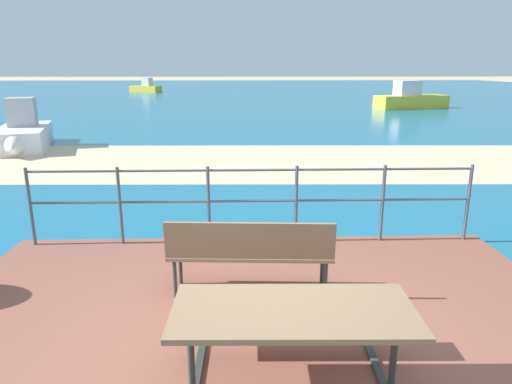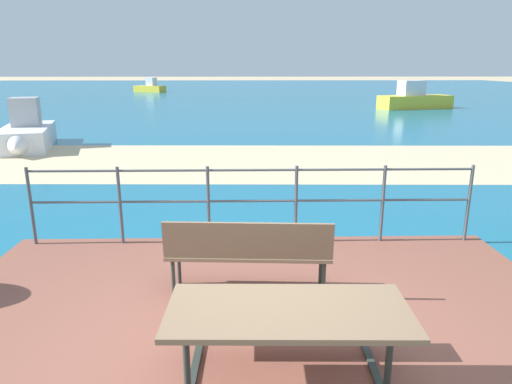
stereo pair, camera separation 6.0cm
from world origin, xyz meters
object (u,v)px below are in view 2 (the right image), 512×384
at_px(boat_near, 149,88).
at_px(boat_mid, 416,99).
at_px(park_bench, 248,249).
at_px(picnic_table, 288,331).
at_px(boat_far, 27,134).

bearing_deg(boat_near, boat_mid, 159.97).
xyz_separation_m(park_bench, boat_mid, (10.12, 22.94, -0.04)).
distance_m(picnic_table, boat_mid, 26.44).
height_order(park_bench, boat_mid, boat_mid).
height_order(picnic_table, boat_near, boat_near).
xyz_separation_m(park_bench, boat_far, (-6.63, 9.58, -0.14)).
relative_size(boat_mid, boat_far, 1.27).
bearing_deg(boat_mid, park_bench, -129.60).
relative_size(boat_near, boat_mid, 0.73).
bearing_deg(boat_far, boat_near, 168.90).
relative_size(boat_near, boat_far, 0.93).
distance_m(park_bench, boat_far, 11.65).
height_order(park_bench, boat_far, boat_far).
relative_size(park_bench, boat_near, 0.48).
bearing_deg(boat_mid, boat_near, 119.42).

